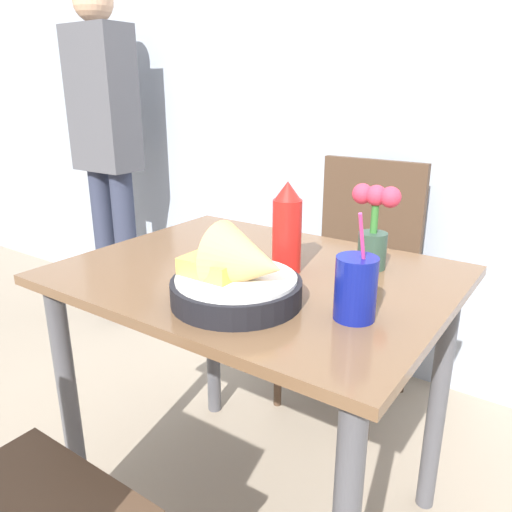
{
  "coord_description": "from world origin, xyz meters",
  "views": [
    {
      "loc": [
        0.66,
        -0.94,
        1.17
      ],
      "look_at": [
        0.04,
        -0.05,
        0.8
      ],
      "focal_mm": 35.0,
      "sensor_mm": 36.0,
      "label": 1
    }
  ],
  "objects_px": {
    "food_basket": "(240,277)",
    "person_standing": "(106,139)",
    "chair_far_window": "(359,262)",
    "flower_vase": "(374,226)",
    "ketchup_bottle": "(287,229)",
    "drink_cup": "(356,290)"
  },
  "relations": [
    {
      "from": "food_basket",
      "to": "person_standing",
      "type": "distance_m",
      "value": 1.66
    },
    {
      "from": "chair_far_window",
      "to": "person_standing",
      "type": "relative_size",
      "value": 0.57
    },
    {
      "from": "flower_vase",
      "to": "person_standing",
      "type": "distance_m",
      "value": 1.63
    },
    {
      "from": "food_basket",
      "to": "ketchup_bottle",
      "type": "height_order",
      "value": "ketchup_bottle"
    },
    {
      "from": "chair_far_window",
      "to": "food_basket",
      "type": "distance_m",
      "value": 0.96
    },
    {
      "from": "person_standing",
      "to": "flower_vase",
      "type": "bearing_deg",
      "value": -16.91
    },
    {
      "from": "food_basket",
      "to": "flower_vase",
      "type": "bearing_deg",
      "value": 69.18
    },
    {
      "from": "chair_far_window",
      "to": "person_standing",
      "type": "bearing_deg",
      "value": -176.29
    },
    {
      "from": "food_basket",
      "to": "drink_cup",
      "type": "distance_m",
      "value": 0.23
    },
    {
      "from": "ketchup_bottle",
      "to": "drink_cup",
      "type": "xyz_separation_m",
      "value": [
        0.25,
        -0.15,
        -0.05
      ]
    },
    {
      "from": "chair_far_window",
      "to": "ketchup_bottle",
      "type": "relative_size",
      "value": 4.14
    },
    {
      "from": "chair_far_window",
      "to": "person_standing",
      "type": "height_order",
      "value": "person_standing"
    },
    {
      "from": "drink_cup",
      "to": "food_basket",
      "type": "bearing_deg",
      "value": -162.46
    },
    {
      "from": "chair_far_window",
      "to": "drink_cup",
      "type": "height_order",
      "value": "drink_cup"
    },
    {
      "from": "ketchup_bottle",
      "to": "person_standing",
      "type": "xyz_separation_m",
      "value": [
        -1.4,
        0.61,
        0.08
      ]
    },
    {
      "from": "ketchup_bottle",
      "to": "flower_vase",
      "type": "bearing_deg",
      "value": 40.71
    },
    {
      "from": "food_basket",
      "to": "drink_cup",
      "type": "xyz_separation_m",
      "value": [
        0.22,
        0.07,
        0.0
      ]
    },
    {
      "from": "person_standing",
      "to": "food_basket",
      "type": "bearing_deg",
      "value": -30.38
    },
    {
      "from": "ketchup_bottle",
      "to": "flower_vase",
      "type": "height_order",
      "value": "ketchup_bottle"
    },
    {
      "from": "chair_far_window",
      "to": "ketchup_bottle",
      "type": "height_order",
      "value": "ketchup_bottle"
    },
    {
      "from": "ketchup_bottle",
      "to": "drink_cup",
      "type": "distance_m",
      "value": 0.29
    },
    {
      "from": "food_basket",
      "to": "flower_vase",
      "type": "distance_m",
      "value": 0.39
    }
  ]
}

